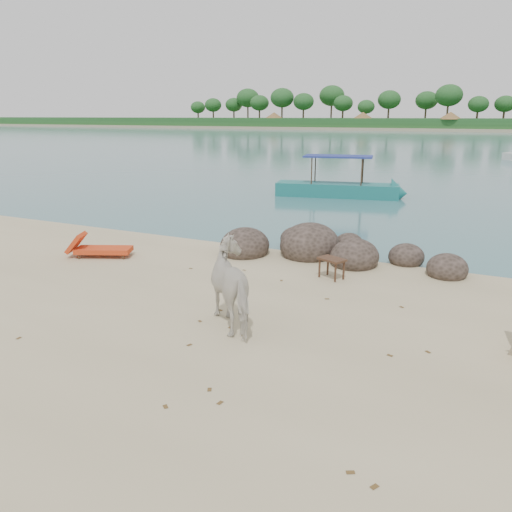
{
  "coord_description": "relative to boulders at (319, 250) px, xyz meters",
  "views": [
    {
      "loc": [
        4.71,
        -7.06,
        3.85
      ],
      "look_at": [
        0.32,
        2.0,
        1.0
      ],
      "focal_mm": 35.0,
      "sensor_mm": 36.0,
      "label": 1
    }
  ],
  "objects": [
    {
      "name": "water",
      "position": [
        -0.45,
        84.22,
        -0.24
      ],
      "size": [
        400.0,
        400.0,
        0.0
      ],
      "primitive_type": "plane",
      "color": "#355F6A",
      "rests_on": "ground"
    },
    {
      "name": "far_shore",
      "position": [
        -0.45,
        164.22,
        -0.24
      ],
      "size": [
        420.0,
        90.0,
        1.4
      ],
      "primitive_type": "cube",
      "color": "tan",
      "rests_on": "ground"
    },
    {
      "name": "far_scenery",
      "position": [
        -0.43,
        130.92,
        2.9
      ],
      "size": [
        420.0,
        18.0,
        9.5
      ],
      "color": "#1E4C1E",
      "rests_on": "ground"
    },
    {
      "name": "boulders",
      "position": [
        0.0,
        0.0,
        0.0
      ],
      "size": [
        6.59,
        3.12,
        1.25
      ],
      "rotation": [
        0.0,
        0.0,
        0.24
      ],
      "color": "#2A231C",
      "rests_on": "ground"
    },
    {
      "name": "cow",
      "position": [
        0.12,
        -5.12,
        0.56
      ],
      "size": [
        1.98,
        1.88,
        1.59
      ],
      "primitive_type": "imported",
      "rotation": [
        0.0,
        0.0,
        3.99
      ],
      "color": "beige",
      "rests_on": "ground"
    },
    {
      "name": "side_table",
      "position": [
        0.89,
        -1.69,
        0.02
      ],
      "size": [
        0.73,
        0.62,
        0.5
      ],
      "primitive_type": null,
      "rotation": [
        0.0,
        0.0,
        -0.41
      ],
      "color": "#361F15",
      "rests_on": "ground"
    },
    {
      "name": "lounge_chair",
      "position": [
        -5.44,
        -2.59,
        0.05
      ],
      "size": [
        2.0,
        1.38,
        0.57
      ],
      "primitive_type": null,
      "rotation": [
        0.0,
        0.0,
        0.42
      ],
      "color": "red",
      "rests_on": "ground"
    },
    {
      "name": "boat_near",
      "position": [
        -2.9,
        11.13,
        1.38
      ],
      "size": [
        6.84,
        2.8,
        3.24
      ],
      "primitive_type": null,
      "rotation": [
        0.0,
        0.0,
        0.2
      ],
      "color": "#196A68",
      "rests_on": "water"
    },
    {
      "name": "dead_leaves",
      "position": [
        0.37,
        -5.57,
        -0.23
      ],
      "size": [
        8.31,
        7.19,
        0.0
      ],
      "color": "brown",
      "rests_on": "ground"
    }
  ]
}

